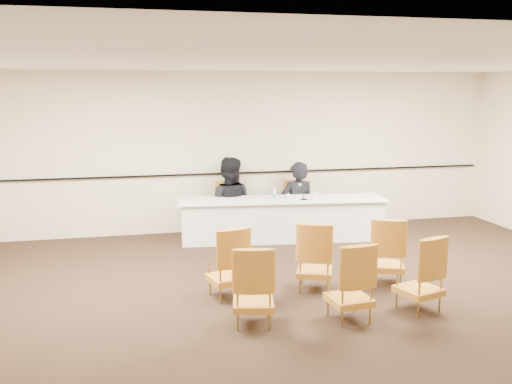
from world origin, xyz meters
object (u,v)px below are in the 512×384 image
at_px(panelist_main, 297,210).
at_px(aud_chair_front_left, 228,262).
at_px(panelist_main_chair, 297,207).
at_px(panelist_second, 229,208).
at_px(microphone, 304,192).
at_px(aud_chair_back_mid, 350,281).
at_px(aud_chair_back_left, 253,285).
at_px(coffee_cup, 315,196).
at_px(panelist_second_chair, 229,208).
at_px(panel_table, 282,219).
at_px(aud_chair_front_right, 387,250).
at_px(aud_chair_front_mid, 315,256).
at_px(aud_chair_back_right, 419,273).
at_px(water_bottle, 274,193).
at_px(drinking_glass, 288,197).

distance_m(panelist_main, aud_chair_front_left, 3.68).
distance_m(panelist_main_chair, panelist_second, 1.30).
distance_m(microphone, aud_chair_back_mid, 3.60).
bearing_deg(aud_chair_back_left, microphone, 75.12).
relative_size(panelist_main, coffee_cup, 13.33).
bearing_deg(microphone, panelist_second_chair, 136.82).
distance_m(panel_table, aud_chair_front_right, 2.73).
bearing_deg(microphone, coffee_cup, -22.19).
bearing_deg(panelist_main_chair, microphone, -91.31).
distance_m(panelist_second_chair, aud_chair_front_mid, 3.34).
relative_size(panelist_second_chair, aud_chair_front_left, 1.00).
bearing_deg(aud_chair_front_mid, aud_chair_back_right, -21.88).
xyz_separation_m(coffee_cup, aud_chair_front_mid, (-0.81, -2.42, -0.33)).
bearing_deg(aud_chair_back_left, panelist_second_chair, 94.90).
relative_size(panel_table, aud_chair_front_right, 3.87).
bearing_deg(aud_chair_front_right, panelist_main, 117.67).
xyz_separation_m(panelist_second, microphone, (1.20, -0.83, 0.40)).
height_order(panel_table, microphone, microphone).
relative_size(panelist_second_chair, aud_chair_front_mid, 1.00).
height_order(panelist_main_chair, aud_chair_front_mid, same).
height_order(panelist_main_chair, aud_chair_back_right, same).
xyz_separation_m(coffee_cup, aud_chair_back_right, (0.20, -3.38, -0.33)).
relative_size(water_bottle, aud_chair_front_mid, 0.23).
bearing_deg(panelist_main, coffee_cup, 94.93).
relative_size(water_bottle, drinking_glass, 2.21).
bearing_deg(microphone, aud_chair_back_mid, -107.60).
height_order(panel_table, panelist_second, panelist_second).
xyz_separation_m(aud_chair_front_right, aud_chair_back_left, (-2.11, -0.96, 0.00)).
height_order(panelist_main, aud_chair_back_right, panelist_main).
bearing_deg(water_bottle, panelist_main, 40.30).
bearing_deg(panel_table, water_bottle, -178.29).
relative_size(aud_chair_front_left, aud_chair_front_right, 1.00).
height_order(panelist_main_chair, panelist_second_chair, same).
height_order(panelist_main, panelist_second, panelist_second).
xyz_separation_m(panelist_second_chair, aud_chair_front_mid, (0.58, -3.29, 0.00)).
bearing_deg(coffee_cup, aud_chair_front_right, -84.24).
xyz_separation_m(panelist_main_chair, panelist_second_chair, (-1.29, 0.15, 0.00)).
bearing_deg(panel_table, aud_chair_back_left, -103.86).
distance_m(panel_table, aud_chair_front_left, 3.03).
distance_m(panel_table, drinking_glass, 0.43).
xyz_separation_m(aud_chair_front_right, aud_chair_back_mid, (-0.99, -1.08, 0.00)).
bearing_deg(aud_chair_front_mid, aud_chair_front_left, -157.53).
height_order(aud_chair_front_left, aud_chair_front_mid, same).
distance_m(coffee_cup, aud_chair_front_mid, 2.57).
relative_size(panelist_second, aud_chair_front_left, 2.02).
height_order(panel_table, aud_chair_back_right, aud_chair_back_right).
distance_m(water_bottle, coffee_cup, 0.71).
relative_size(panel_table, panelist_main_chair, 3.87).
height_order(panelist_main, water_bottle, panelist_main).
distance_m(drinking_glass, aud_chair_front_left, 3.03).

